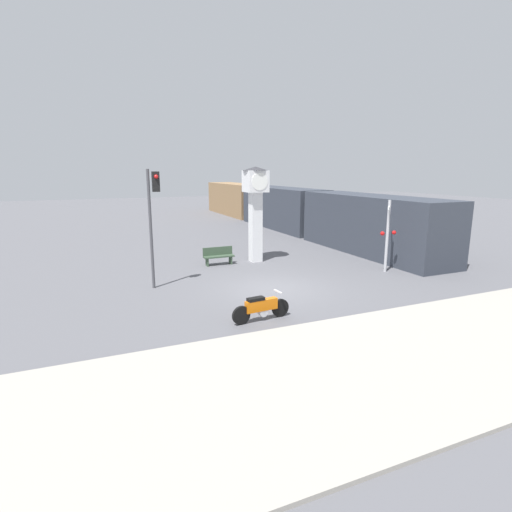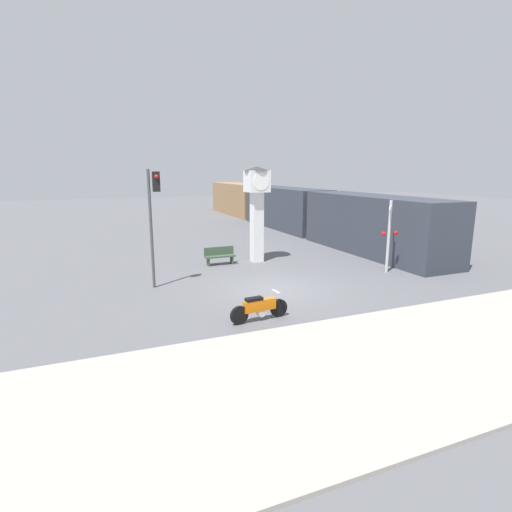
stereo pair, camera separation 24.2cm
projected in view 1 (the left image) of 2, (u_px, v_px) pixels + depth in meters
The scene contains 8 objects.
ground_plane at pixel (273, 289), 16.60m from camera, with size 120.00×120.00×0.00m, color #56565B.
sidewalk_strip at pixel (391, 361), 10.24m from camera, with size 36.00×6.00×0.10m.
motorcycle at pixel (261, 308), 13.02m from camera, with size 2.09×0.45×0.92m.
clock_tower at pixel (255, 199), 20.96m from camera, with size 1.33×1.33×5.02m.
freight_train at pixel (283, 208), 33.99m from camera, with size 2.80×34.25×3.40m.
traffic_light at pixel (153, 208), 16.11m from camera, with size 0.50×0.35×4.89m.
railroad_crossing_signal at pixel (388, 233), 19.01m from camera, with size 0.90×0.82×3.47m.
bench at pixel (218, 255), 20.77m from camera, with size 1.60×0.44×0.92m.
Camera 1 is at (-6.93, -14.37, 4.83)m, focal length 28.00 mm.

